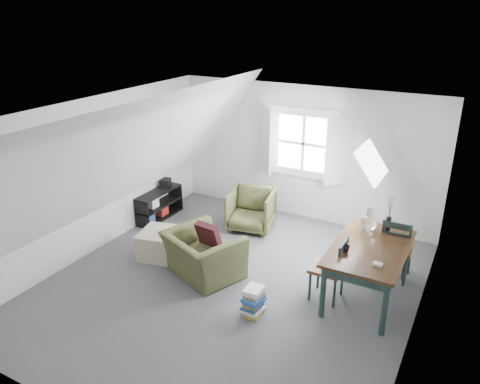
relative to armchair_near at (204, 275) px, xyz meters
The scene contains 24 objects.
floor 0.49m from the armchair_near, ahead, with size 5.50×5.50×0.00m, color #4C4D51.
ceiling 2.55m from the armchair_near, ahead, with size 5.50×5.50×0.00m, color white.
wall_back 3.02m from the armchair_near, 79.82° to the left, with size 5.00×5.00×0.00m, color silver.
wall_front 3.10m from the armchair_near, 80.13° to the right, with size 5.00×5.00×0.00m, color silver.
wall_left 2.37m from the armchair_near, behind, with size 5.50×5.50×0.00m, color silver.
wall_right 3.24m from the armchair_near, ahead, with size 5.50×5.50×0.00m, color silver.
slope_left 2.07m from the armchair_near, behind, with size 5.50×5.50×0.00m, color white.
slope_right 2.70m from the armchair_near, ahead, with size 5.50×5.50×0.00m, color white.
dormer_window 3.04m from the armchair_near, 79.54° to the left, with size 1.71×0.35×1.30m.
skylight 2.96m from the armchair_near, 31.70° to the left, with size 0.55×0.75×0.04m, color white.
armchair_near is the anchor object (origin of this frame).
armchair_far 1.76m from the armchair_near, 93.66° to the left, with size 0.78×0.80×0.73m, color #3E4121.
throw_pillow 0.63m from the armchair_near, 90.00° to the left, with size 0.37×0.11×0.37m, color #390F18.
ottoman 0.96m from the armchair_near, 169.17° to the left, with size 0.64×0.64×0.43m, color tan.
dining_table 2.46m from the armchair_near, 14.61° to the left, with size 0.95×1.58×0.79m.
demijohn 2.55m from the armchair_near, 26.10° to the left, with size 0.24×0.24×0.33m.
vase_twigs 2.80m from the armchair_near, 25.67° to the left, with size 0.07×0.08×0.57m.
cup 2.20m from the armchair_near, ahead, with size 0.10×0.10×0.09m, color black.
paper_box 2.62m from the armchair_near, ahead, with size 0.11×0.08×0.04m, color white.
dining_chair_far 2.87m from the armchair_near, 27.14° to the left, with size 0.46×0.46×0.98m.
dining_chair_near 1.92m from the armchair_near, ahead, with size 0.43×0.43×0.91m.
media_shelf 2.28m from the armchair_near, 145.25° to the left, with size 0.35×1.06×0.54m.
electronics_box 2.52m from the armchair_near, 139.73° to the left, with size 0.16×0.22×0.18m, color black.
magazine_stack 1.22m from the armchair_near, 24.52° to the right, with size 0.29×0.34×0.38m.
Camera 1 is at (2.90, -5.05, 3.80)m, focal length 35.00 mm.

